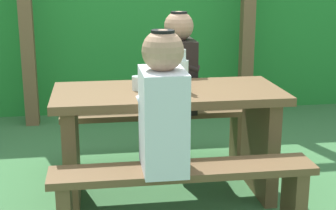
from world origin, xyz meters
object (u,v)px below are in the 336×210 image
picnic_table (168,125)px  person_black_coat (179,66)px  person_white_shirt (163,107)px  cell_phone (168,89)px  bottle_left (183,74)px  bench_far (157,126)px  bench_near (183,188)px  bottle_right (159,78)px  drinking_glass (138,83)px

picnic_table → person_black_coat: person_black_coat is taller
person_white_shirt → cell_phone: 0.57m
person_white_shirt → bottle_left: person_white_shirt is taller
bench_far → person_white_shirt: bearing=-95.6°
bench_near → bottle_right: bearing=98.9°
bench_near → drinking_glass: drinking_glass is taller
bench_near → person_black_coat: 1.21m
picnic_table → bench_near: picnic_table is taller
person_white_shirt → drinking_glass: 0.58m
bottle_right → bench_near: bearing=-81.1°
bench_far → cell_phone: size_ratio=10.00×
picnic_table → drinking_glass: bearing=173.8°
drinking_glass → bottle_right: bearing=-49.6°
bench_far → cell_phone: bearing=-89.9°
bench_far → person_black_coat: 0.48m
bench_near → bench_far: size_ratio=1.00×
person_black_coat → cell_phone: (-0.16, -0.55, -0.04)m
bottle_left → cell_phone: bottle_left is taller
drinking_glass → bottle_left: bottle_left is taller
person_white_shirt → cell_phone: size_ratio=5.14×
drinking_glass → bottle_right: 0.18m
bench_far → person_black_coat: bearing=-1.2°
picnic_table → bench_far: size_ratio=1.00×
bench_near → cell_phone: 0.69m
bottle_left → bottle_right: bearing=-160.9°
bottle_left → bench_near: bearing=-99.6°
bench_far → bottle_right: (-0.07, -0.67, 0.50)m
bench_near → cell_phone: bearing=89.9°
bench_near → bench_far: same height
bench_near → bottle_right: 0.68m
picnic_table → person_white_shirt: bearing=-101.0°
cell_phone → drinking_glass: bearing=150.7°
picnic_table → bottle_right: 0.35m
person_black_coat → bottle_right: bearing=-109.1°
person_white_shirt → bottle_right: bearing=85.1°
bench_far → drinking_glass: drinking_glass is taller
bench_near → bench_far: 1.11m
picnic_table → bottle_left: size_ratio=5.47×
person_white_shirt → person_black_coat: size_ratio=1.00×
bench_near → bottle_right: bottle_right is taller
person_black_coat → bench_near: bearing=-98.2°
picnic_table → bottle_left: 0.34m
bottle_left → bottle_right: (-0.15, -0.05, -0.01)m
bench_far → bottle_right: 0.84m
bench_far → cell_phone: (0.00, -0.55, 0.41)m
bench_near → person_white_shirt: (-0.11, 0.00, 0.45)m
cell_phone → bottle_left: bearing=-60.3°
bench_near → bottle_left: bottle_left is taller
picnic_table → person_black_coat: (0.16, 0.55, 0.27)m
picnic_table → bottle_left: bottle_left is taller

